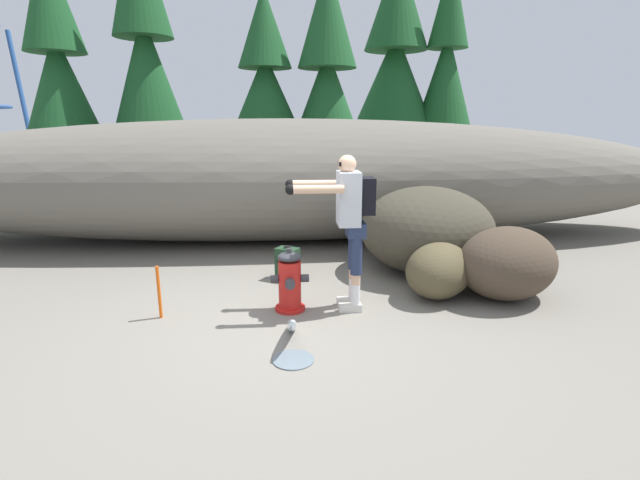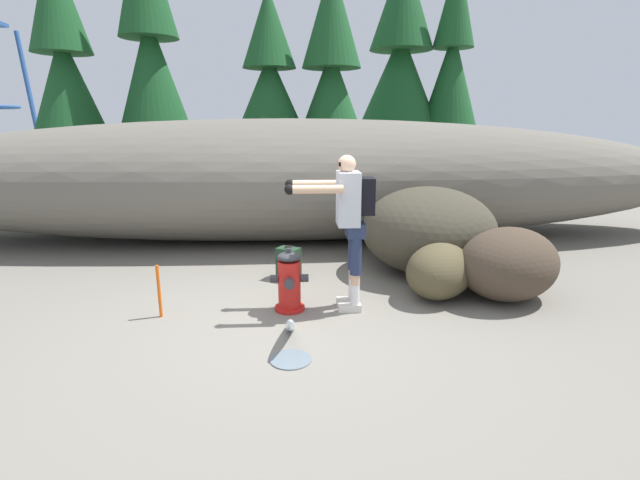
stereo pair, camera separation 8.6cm
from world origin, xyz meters
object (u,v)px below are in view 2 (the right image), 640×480
fire_hydrant (289,282)px  boulder_outlier (474,249)px  boulder_large (428,230)px  survey_stake (159,291)px  boulder_mid (439,271)px  spare_backpack (288,264)px  boulder_small (508,264)px  utility_worker (349,213)px

fire_hydrant → boulder_outlier: 3.38m
boulder_outlier → boulder_large: bearing=-153.2°
fire_hydrant → survey_stake: bearing=-176.0°
boulder_large → survey_stake: 3.73m
fire_hydrant → boulder_mid: 1.86m
spare_backpack → boulder_mid: boulder_mid is taller
spare_backpack → boulder_large: 2.06m
boulder_large → boulder_outlier: size_ratio=3.48×
boulder_small → survey_stake: (-4.09, -0.28, -0.14)m
utility_worker → boulder_outlier: utility_worker is taller
fire_hydrant → boulder_large: boulder_large is taller
boulder_outlier → boulder_mid: bearing=-124.9°
fire_hydrant → boulder_outlier: (2.88, 1.77, -0.15)m
spare_backpack → boulder_mid: bearing=97.5°
fire_hydrant → boulder_small: bearing=3.9°
utility_worker → boulder_small: bearing=-173.8°
spare_backpack → boulder_mid: 2.04m
boulder_small → survey_stake: size_ratio=2.20×
utility_worker → boulder_small: (1.99, 0.19, -0.68)m
utility_worker → boulder_small: 2.11m
boulder_large → boulder_mid: size_ratio=1.87×
utility_worker → survey_stake: size_ratio=2.95×
survey_stake → fire_hydrant: bearing=4.0°
fire_hydrant → boulder_mid: size_ratio=0.72×
boulder_mid → boulder_small: bearing=-6.4°
boulder_mid → survey_stake: bearing=-173.5°
spare_backpack → boulder_large: size_ratio=0.25×
spare_backpack → boulder_outlier: spare_backpack is taller
boulder_large → boulder_small: boulder_large is taller
boulder_mid → boulder_outlier: boulder_mid is taller
boulder_large → boulder_outlier: 1.08m
survey_stake → boulder_large: bearing=22.5°
boulder_mid → boulder_outlier: bearing=55.1°
boulder_large → survey_stake: (-3.43, -1.42, -0.32)m
spare_backpack → utility_worker: bearing=63.2°
boulder_small → boulder_outlier: 1.62m
boulder_small → boulder_outlier: size_ratio=2.40×
boulder_mid → boulder_large: bearing=81.4°
boulder_mid → boulder_small: boulder_small is taller
utility_worker → boulder_large: bearing=-134.2°
boulder_mid → survey_stake: 3.30m
utility_worker → survey_stake: bearing=3.4°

